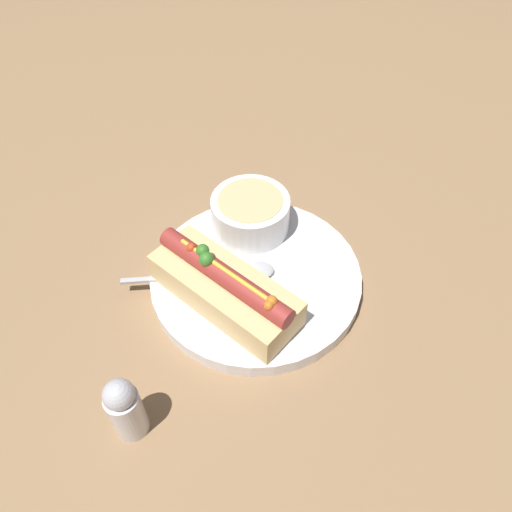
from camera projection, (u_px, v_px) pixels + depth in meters
ground_plane at (256, 283)px, 0.60m from camera, size 4.00×4.00×0.00m
dinner_plate at (256, 278)px, 0.59m from camera, size 0.25×0.25×0.02m
hot_dog at (225, 287)px, 0.54m from camera, size 0.19×0.11×0.07m
soup_bowl at (250, 213)px, 0.62m from camera, size 0.10×0.10×0.05m
spoon at (238, 272)px, 0.58m from camera, size 0.16×0.11×0.01m
salt_shaker at (125, 408)px, 0.45m from camera, size 0.03×0.03×0.08m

